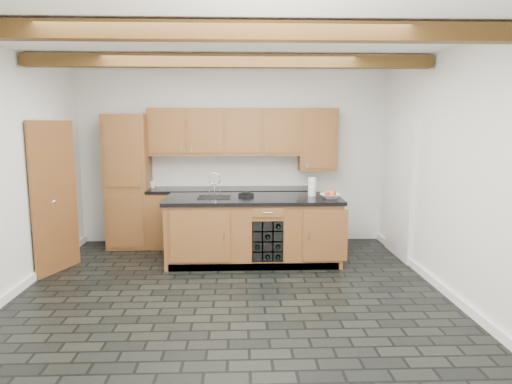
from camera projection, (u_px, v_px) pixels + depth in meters
ground at (231, 295)px, 5.28m from camera, size 5.00×5.00×0.00m
room_shell at (224, 159)px, 5.57m from camera, size 5.01×5.00×5.00m
back_cabinetry at (209, 185)px, 7.32m from camera, size 3.65×0.62×2.20m
island at (254, 230)px, 6.49m from camera, size 2.48×0.96×0.93m
faucet at (214, 195)px, 6.44m from camera, size 0.45×0.40×0.34m
kitchen_scale at (246, 194)px, 6.49m from camera, size 0.22×0.16×0.06m
fruit_bowl at (330, 196)px, 6.30m from camera, size 0.29×0.29×0.07m
fruit_cluster at (330, 194)px, 6.30m from camera, size 0.16×0.17×0.07m
paper_towel at (312, 187)px, 6.54m from camera, size 0.11×0.11×0.26m
mug at (152, 185)px, 7.37m from camera, size 0.13×0.13×0.10m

